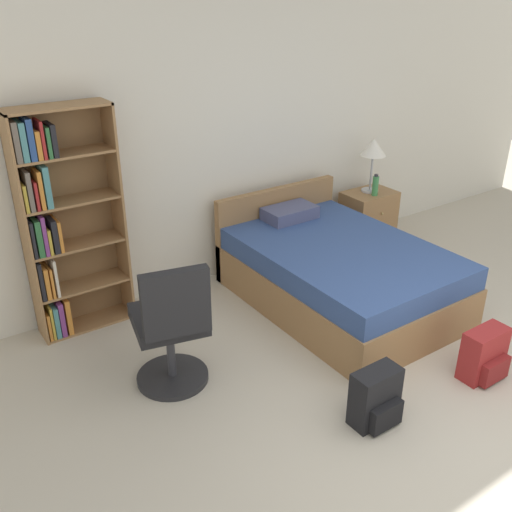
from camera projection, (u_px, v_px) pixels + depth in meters
name	position (u px, v px, depth m)	size (l,w,h in m)	color
wall_back	(230.00, 141.00, 5.24)	(9.00, 0.06, 2.60)	silver
bookshelf	(60.00, 224.00, 4.40)	(0.76, 0.28, 1.83)	olive
bed	(336.00, 271.00, 5.08)	(1.38, 2.00, 0.82)	olive
office_chair	(172.00, 329.00, 3.89)	(0.57, 0.65, 1.02)	#232326
nightstand	(368.00, 218.00, 6.20)	(0.55, 0.41, 0.60)	olive
table_lamp	(373.00, 150.00, 5.90)	(0.27, 0.27, 0.57)	#B2B2B7
water_bottle	(375.00, 185.00, 5.94)	(0.06, 0.06, 0.23)	#3F8C4C
backpack_red	(485.00, 355.00, 4.13)	(0.35, 0.23, 0.39)	maroon
backpack_black	(376.00, 398.00, 3.69)	(0.33, 0.22, 0.40)	black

